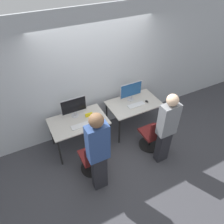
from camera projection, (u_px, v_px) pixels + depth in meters
ground_plane at (115, 146)px, 4.98m from camera, size 20.00×20.00×0.00m
wall_back at (97, 75)px, 4.68m from camera, size 12.00×0.05×2.80m
desk_left at (78, 124)px, 4.57m from camera, size 1.18×0.75×0.74m
monitor_left at (74, 106)px, 4.49m from camera, size 0.54×0.16×0.45m
keyboard_left at (81, 126)px, 4.40m from camera, size 0.40×0.13×0.02m
mouse_left at (93, 120)px, 4.52m from camera, size 0.06×0.09×0.03m
office_chair_left at (93, 159)px, 4.25m from camera, size 0.48×0.48×0.87m
person_left at (98, 151)px, 3.58m from camera, size 0.36×0.23×1.78m
desk_right at (134, 106)px, 5.05m from camera, size 1.18×0.75×0.74m
monitor_right at (131, 91)px, 4.94m from camera, size 0.54×0.16×0.45m
keyboard_right at (136, 105)px, 4.92m from camera, size 0.40×0.13×0.02m
mouse_right at (147, 101)px, 5.02m from camera, size 0.06×0.09×0.03m
office_chair_right at (152, 136)px, 4.74m from camera, size 0.48×0.48×0.87m
person_right at (167, 128)px, 4.12m from camera, size 0.36×0.22×1.66m
placard_left at (89, 115)px, 4.62m from camera, size 0.16×0.03×0.08m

